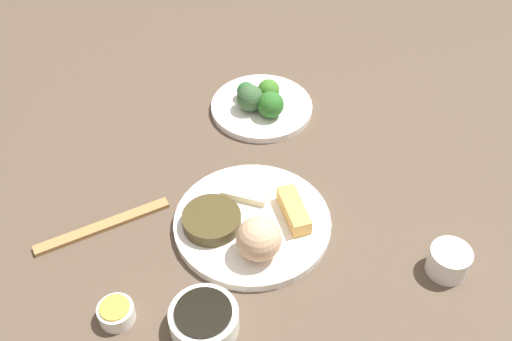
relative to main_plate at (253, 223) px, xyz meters
The scene contains 17 objects.
tabletop 0.02m from the main_plate, 100.85° to the left, with size 2.20×2.20×0.02m, color brown.
main_plate is the anchor object (origin of this frame).
rice_scoop 0.08m from the main_plate, 66.73° to the right, with size 0.07×0.07×0.07m, color tan.
spring_roll 0.07m from the main_plate, 23.27° to the left, with size 0.09×0.03×0.03m, color gold.
crab_rangoon_wonton 0.07m from the main_plate, 113.27° to the left, with size 0.08×0.06×0.01m, color beige.
stir_fry_heap 0.07m from the main_plate, 156.73° to the right, with size 0.10×0.10×0.02m, color #42371B.
broccoli_plate 0.31m from the main_plate, 102.21° to the left, with size 0.21×0.21×0.01m, color white.
broccoli_floret_0 0.33m from the main_plate, 99.96° to the left, with size 0.05×0.05×0.05m, color #3C7424.
broccoli_floret_1 0.30m from the main_plate, 106.59° to the left, with size 0.05×0.05×0.05m, color #375A34.
broccoli_floret_3 0.33m from the main_plate, 107.98° to the left, with size 0.04×0.04×0.04m, color #28602C.
broccoli_floret_4 0.28m from the main_plate, 98.31° to the left, with size 0.05×0.05×0.05m, color #2A6624.
soy_sauce_bowl 0.21m from the main_plate, 94.88° to the right, with size 0.10×0.10×0.04m, color white.
soy_sauce_bowl_liquid 0.21m from the main_plate, 94.88° to the right, with size 0.08×0.08×0.00m, color black.
sauce_ramekin_hot_mustard 0.27m from the main_plate, 123.34° to the right, with size 0.05×0.05×0.03m, color white.
sauce_ramekin_hot_mustard_liquid 0.27m from the main_plate, 123.34° to the right, with size 0.04×0.04×0.00m, color yellow.
teacup 0.32m from the main_plate, ahead, with size 0.07×0.07×0.05m, color silver.
chopsticks_pair 0.26m from the main_plate, 164.02° to the right, with size 0.23×0.02×0.01m, color #A27643.
Camera 1 is at (0.18, -0.64, 0.82)m, focal length 42.52 mm.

